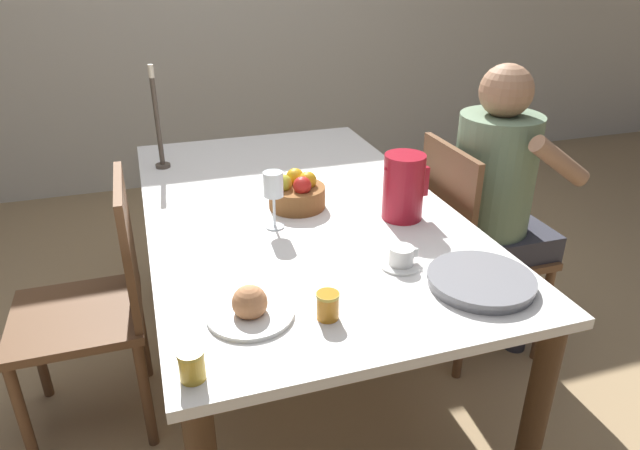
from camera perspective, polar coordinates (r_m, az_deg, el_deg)
ground_plane at (r=2.39m, az=-1.98°, el=-14.35°), size 20.00×20.00×0.00m
dining_table at (r=2.04m, az=-2.25°, el=-0.47°), size 1.03×1.74×0.73m
chair_person_side at (r=2.34m, az=14.80°, el=-1.84°), size 0.42×0.42×0.90m
chair_opposite at (r=2.05m, az=-21.40°, el=-7.20°), size 0.42×0.42×0.90m
person_seated at (r=2.28m, az=17.56°, el=3.15°), size 0.39×0.41×1.19m
red_pitcher at (r=1.89m, az=8.34°, el=3.83°), size 0.16×0.13×0.22m
wine_glass_water at (r=1.80m, az=-4.69°, el=3.79°), size 0.06×0.06×0.19m
teacup_near_person at (r=1.63m, az=8.13°, el=-3.30°), size 0.12×0.12×0.06m
serving_tray at (r=1.59m, az=15.78°, el=-5.39°), size 0.29×0.29×0.03m
bread_plate at (r=1.42m, az=-7.01°, el=-8.22°), size 0.22×0.22×0.09m
jam_jar_amber at (r=1.25m, az=-12.72°, el=-13.39°), size 0.06×0.06×0.07m
jam_jar_red at (r=1.39m, az=0.78°, el=-7.96°), size 0.06×0.06×0.07m
fruit_bowl at (r=1.98m, az=-2.43°, el=3.22°), size 0.20×0.20×0.13m
candlestick_tall at (r=2.40m, az=-15.89°, el=9.39°), size 0.06×0.06×0.42m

